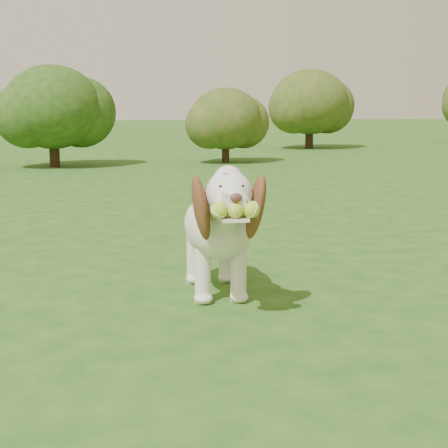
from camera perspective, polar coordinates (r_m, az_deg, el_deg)
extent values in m
plane|color=#1F4D16|center=(4.11, -6.58, -4.55)|extent=(80.00, 80.00, 0.00)
ellipsoid|color=silver|center=(3.75, -0.77, -0.27)|extent=(0.35, 0.64, 0.33)
ellipsoid|color=silver|center=(3.52, -0.24, -0.34)|extent=(0.34, 0.34, 0.32)
ellipsoid|color=silver|center=(3.97, -1.21, 0.14)|extent=(0.31, 0.31, 0.29)
cylinder|color=silver|center=(3.38, 0.07, 0.70)|extent=(0.18, 0.26, 0.25)
sphere|color=silver|center=(3.25, 0.41, 2.50)|extent=(0.24, 0.24, 0.23)
sphere|color=silver|center=(3.26, 0.36, 3.61)|extent=(0.15, 0.15, 0.15)
cube|color=silver|center=(3.12, 0.78, 2.11)|extent=(0.10, 0.14, 0.06)
ellipsoid|color=#592D28|center=(3.05, 1.01, 2.19)|extent=(0.06, 0.04, 0.04)
cube|color=silver|center=(3.12, 0.82, 0.45)|extent=(0.13, 0.15, 0.02)
ellipsoid|color=brown|center=(3.25, -1.92, 1.32)|extent=(0.13, 0.21, 0.35)
ellipsoid|color=brown|center=(3.29, 2.65, 1.42)|extent=(0.14, 0.22, 0.35)
cylinder|color=silver|center=(4.09, -1.46, 0.98)|extent=(0.06, 0.16, 0.12)
cylinder|color=silver|center=(3.58, -1.78, -4.35)|extent=(0.09, 0.09, 0.28)
cylinder|color=silver|center=(3.61, 1.21, -4.24)|extent=(0.09, 0.09, 0.28)
cylinder|color=silver|center=(3.98, -2.51, -2.88)|extent=(0.09, 0.09, 0.28)
cylinder|color=silver|center=(4.00, 0.18, -2.80)|extent=(0.09, 0.09, 0.28)
sphere|color=#ABCE35|center=(3.07, -0.41, 1.15)|extent=(0.08, 0.08, 0.08)
sphere|color=#ABCE35|center=(3.08, 0.94, 1.18)|extent=(0.08, 0.08, 0.08)
sphere|color=#ABCE35|center=(3.09, 2.29, 1.21)|extent=(0.08, 0.08, 0.08)
cylinder|color=#382314|center=(16.13, 7.10, 7.28)|extent=(0.18, 0.18, 0.58)
ellipsoid|color=#1A4214|center=(16.12, 7.16, 10.05)|extent=(1.75, 1.75, 1.49)
cylinder|color=#382314|center=(11.62, -13.92, 5.93)|extent=(0.17, 0.17, 0.53)
ellipsoid|color=#1A4214|center=(11.60, -14.07, 9.42)|extent=(1.59, 1.59, 1.35)
cylinder|color=#382314|center=(12.12, 0.13, 6.11)|extent=(0.13, 0.13, 0.42)
ellipsoid|color=#1A4214|center=(12.09, 0.13, 8.76)|extent=(1.26, 1.26, 1.07)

